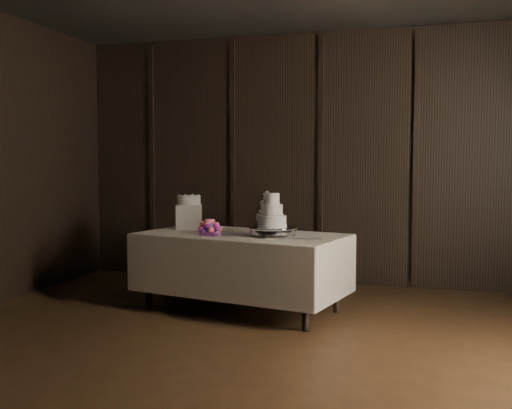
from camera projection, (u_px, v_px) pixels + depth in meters
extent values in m
cube|color=black|center=(229.00, 389.00, 3.91)|extent=(6.04, 7.04, 0.04)
cube|color=black|center=(321.00, 159.00, 7.18)|extent=(6.04, 0.04, 3.04)
cube|color=white|center=(241.00, 234.00, 5.85)|extent=(2.16, 1.43, 0.01)
cube|color=white|center=(241.00, 275.00, 5.87)|extent=(1.98, 1.28, 0.71)
cylinder|color=silver|center=(272.00, 232.00, 5.64)|extent=(0.49, 0.49, 0.09)
cylinder|color=white|center=(272.00, 221.00, 5.64)|extent=(0.27, 0.27, 0.11)
cylinder|color=white|center=(272.00, 210.00, 5.63)|extent=(0.19, 0.19, 0.11)
cylinder|color=white|center=(272.00, 199.00, 5.62)|extent=(0.13, 0.13, 0.11)
cube|color=white|center=(189.00, 217.00, 6.33)|extent=(0.33, 0.33, 0.25)
cylinder|color=white|center=(189.00, 200.00, 6.31)|extent=(0.31, 0.31, 0.10)
cube|color=silver|center=(296.00, 239.00, 5.42)|extent=(0.37, 0.05, 0.01)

